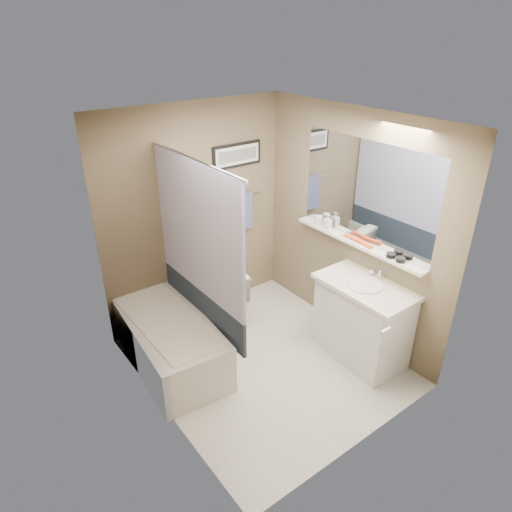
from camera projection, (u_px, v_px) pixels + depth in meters
ground at (265, 362)px, 4.63m from camera, size 2.50×2.50×0.00m
ceiling at (268, 122)px, 3.54m from camera, size 2.20×2.50×0.04m
wall_back at (196, 216)px, 4.96m from camera, size 2.20×0.04×2.40m
wall_front at (374, 321)px, 3.21m from camera, size 2.20×0.04×2.40m
wall_left at (156, 296)px, 3.51m from camera, size 0.04×2.50×2.40m
wall_right at (349, 228)px, 4.66m from camera, size 0.04×2.50×2.40m
tile_surround at (131, 291)px, 3.95m from camera, size 0.02×1.55×2.00m
curtain_rod at (193, 159)px, 3.84m from camera, size 0.02×1.55×0.02m
curtain_upper at (198, 230)px, 4.13m from camera, size 0.03×1.45×1.28m
curtain_lower at (202, 305)px, 4.51m from camera, size 0.03×1.45×0.36m
mirror at (366, 193)px, 4.37m from camera, size 0.02×1.60×1.00m
shelf at (356, 243)px, 4.57m from camera, size 0.12×1.60×0.03m
towel_bar at (239, 197)px, 5.19m from camera, size 0.60×0.02×0.02m
towel at (240, 212)px, 5.26m from camera, size 0.34×0.05×0.44m
art_frame at (237, 155)px, 4.99m from camera, size 0.62×0.02×0.26m
art_mat at (238, 155)px, 4.98m from camera, size 0.56×0.00×0.20m
art_image at (238, 155)px, 4.98m from camera, size 0.50×0.00×0.13m
door at (418, 318)px, 3.58m from camera, size 0.80×0.02×2.00m
door_handle at (386, 330)px, 3.44m from camera, size 0.10×0.02×0.02m
bathtub at (169, 340)px, 4.54m from camera, size 0.82×1.55×0.50m
tub_rim at (167, 320)px, 4.43m from camera, size 0.56×1.36×0.02m
toilet at (223, 293)px, 5.15m from camera, size 0.52×0.75×0.70m
vanity at (362, 322)px, 4.56m from camera, size 0.55×0.93×0.80m
countertop at (366, 287)px, 4.36m from camera, size 0.54×0.96×0.04m
sink_basin at (365, 284)px, 4.34m from camera, size 0.34×0.34×0.01m
faucet_spout at (379, 274)px, 4.43m from camera, size 0.02×0.02×0.10m
faucet_knob at (371, 272)px, 4.51m from camera, size 0.05×0.05×0.05m
candle_bowl_near at (401, 260)px, 4.18m from camera, size 0.09×0.09×0.04m
candle_bowl_far at (391, 255)px, 4.26m from camera, size 0.09×0.09×0.04m
hair_brush_front at (364, 243)px, 4.49m from camera, size 0.07×0.22×0.04m
hair_brush_back at (353, 238)px, 4.59m from camera, size 0.04×0.22×0.04m
pink_comb at (346, 237)px, 4.66m from camera, size 0.03×0.16×0.01m
glass_jar at (319, 220)px, 4.93m from camera, size 0.08×0.08×0.10m
soap_bottle at (328, 222)px, 4.82m from camera, size 0.08×0.08×0.16m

